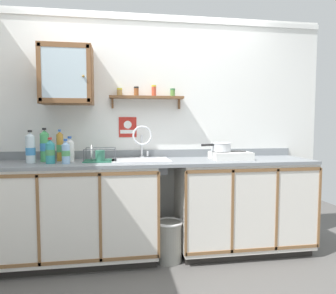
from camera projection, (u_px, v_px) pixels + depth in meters
floor at (163, 277)px, 2.65m from camera, size 6.10×6.10×0.00m
back_wall at (153, 131)px, 3.29m from camera, size 3.70×0.07×2.43m
lower_cabinet_run at (75, 214)px, 2.92m from camera, size 1.54×0.60×0.92m
lower_cabinet_run_right at (242, 206)px, 3.17m from camera, size 1.33×0.60×0.92m
countertop at (157, 162)px, 3.00m from camera, size 3.06×0.62×0.03m
backsplash at (153, 154)px, 3.28m from camera, size 3.06×0.02×0.08m
sink at (141, 161)px, 3.02m from camera, size 0.55×0.47×0.45m
hot_plate_stove at (230, 155)px, 3.10m from camera, size 0.38×0.29×0.08m
saucepan at (221, 147)px, 3.10m from camera, size 0.33×0.20×0.09m
bottle_water_blue_0 at (66, 153)px, 2.75m from camera, size 0.07×0.07×0.22m
bottle_detergent_teal_1 at (50, 152)px, 2.77m from camera, size 0.08×0.08×0.23m
bottle_opaque_white_2 at (70, 150)px, 2.90m from camera, size 0.08×0.08×0.24m
bottle_soda_green_3 at (45, 146)px, 2.91m from camera, size 0.08×0.08×0.32m
bottle_water_clear_4 at (30, 148)px, 2.81m from camera, size 0.08×0.08×0.30m
bottle_juice_amber_5 at (60, 147)px, 2.96m from camera, size 0.06×0.06×0.30m
dish_rack at (99, 159)px, 2.93m from camera, size 0.30×0.23×0.16m
mug at (100, 156)px, 2.88m from camera, size 0.09×0.13×0.11m
wall_cabinet at (67, 75)px, 2.96m from camera, size 0.48×0.31×0.55m
spice_shelf at (146, 96)px, 3.17m from camera, size 0.75×0.14×0.23m
warning_sign at (128, 127)px, 3.22m from camera, size 0.18×0.01×0.21m
trash_bin at (169, 240)px, 2.95m from camera, size 0.27×0.27×0.39m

